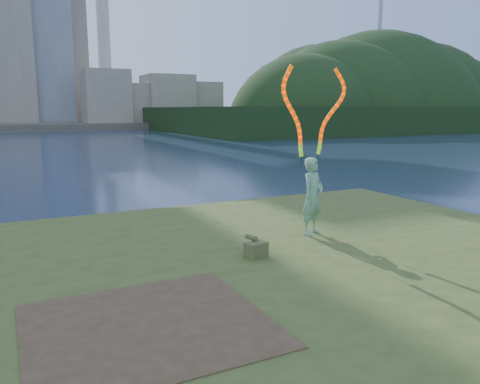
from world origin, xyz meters
TOP-DOWN VIEW (x-y plane):
  - ground at (0.00, 0.00)m, footprint 320.00×320.00m
  - grassy_knoll at (0.00, -2.30)m, footprint 20.00×18.00m
  - dirt_patch at (-2.20, -3.20)m, footprint 3.20×3.00m
  - far_shore at (0.00, 95.00)m, footprint 320.00×40.00m
  - wooded_hill at (59.57, 59.96)m, footprint 78.00×50.00m
  - woman_with_ribbons at (2.57, -0.26)m, footprint 1.97×0.87m
  - canvas_bag at (0.56, -1.22)m, footprint 0.48×0.54m

SIDE VIEW (x-z plane):
  - ground at x=0.00m, z-range 0.00..0.00m
  - wooded_hill at x=59.57m, z-range -31.34..31.66m
  - grassy_knoll at x=0.00m, z-range -0.06..0.74m
  - far_shore at x=0.00m, z-range 0.00..1.20m
  - dirt_patch at x=-2.20m, z-range 0.80..0.82m
  - canvas_bag at x=0.56m, z-range 0.76..1.17m
  - woman_with_ribbons at x=2.57m, z-range 0.10..4.28m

